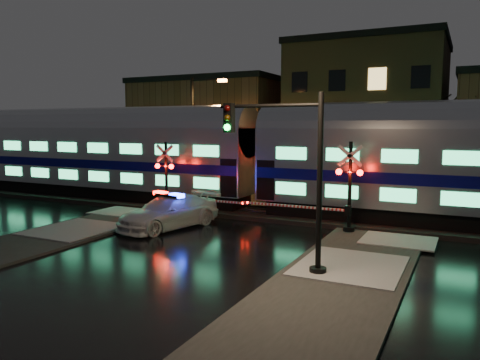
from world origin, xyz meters
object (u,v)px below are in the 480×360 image
at_px(crossing_signal_left, 171,186).
at_px(streetlight, 196,129).
at_px(crossing_signal_right, 341,196).
at_px(traffic_light, 292,179).
at_px(police_car, 169,212).

relative_size(crossing_signal_left, streetlight, 0.70).
relative_size(crossing_signal_right, crossing_signal_left, 1.04).
relative_size(crossing_signal_right, streetlight, 0.73).
bearing_deg(crossing_signal_left, traffic_light, -34.92).
xyz_separation_m(police_car, streetlight, (-4.15, 9.30, 3.97)).
height_order(crossing_signal_left, traffic_light, traffic_light).
bearing_deg(crossing_signal_right, traffic_light, -90.49).
distance_m(police_car, crossing_signal_right, 8.29).
relative_size(police_car, crossing_signal_left, 1.01).
distance_m(crossing_signal_right, crossing_signal_left, 9.48).
xyz_separation_m(police_car, traffic_light, (7.76, -3.97, 2.42)).
relative_size(police_car, traffic_light, 0.96).
distance_m(police_car, traffic_light, 9.04).
bearing_deg(streetlight, crossing_signal_left, -69.69).
bearing_deg(police_car, streetlight, 128.59).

